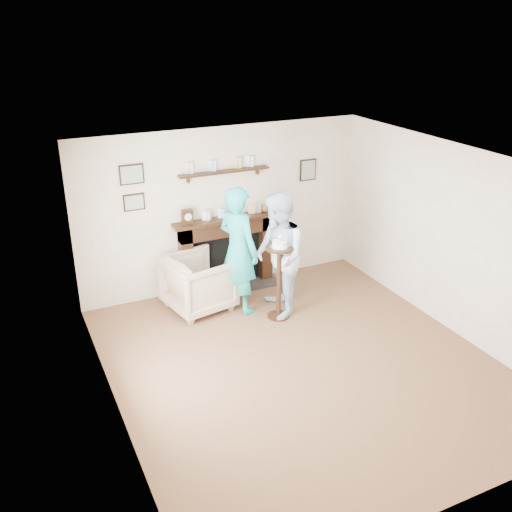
# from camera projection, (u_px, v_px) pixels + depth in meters

# --- Properties ---
(ground) EXTENTS (5.00, 5.00, 0.00)m
(ground) POSITION_uv_depth(u_px,v_px,m) (302.00, 363.00, 7.06)
(ground) COLOR brown
(ground) RESTS_ON ground
(room_shell) EXTENTS (4.54, 5.02, 2.52)m
(room_shell) POSITION_uv_depth(u_px,v_px,m) (278.00, 223.00, 6.99)
(room_shell) COLOR beige
(room_shell) RESTS_ON ground
(armchair) EXTENTS (1.04, 1.02, 0.81)m
(armchair) POSITION_uv_depth(u_px,v_px,m) (200.00, 307.00, 8.38)
(armchair) COLOR tan
(armchair) RESTS_ON ground
(man) EXTENTS (0.85, 0.99, 1.79)m
(man) POSITION_uv_depth(u_px,v_px,m) (277.00, 313.00, 8.23)
(man) COLOR silver
(man) RESTS_ON ground
(woman) EXTENTS (0.66, 0.79, 1.86)m
(woman) POSITION_uv_depth(u_px,v_px,m) (239.00, 309.00, 8.35)
(woman) COLOR teal
(woman) RESTS_ON ground
(pedestal_table) EXTENTS (0.39, 0.39, 1.24)m
(pedestal_table) POSITION_uv_depth(u_px,v_px,m) (279.00, 268.00, 7.84)
(pedestal_table) COLOR black
(pedestal_table) RESTS_ON ground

